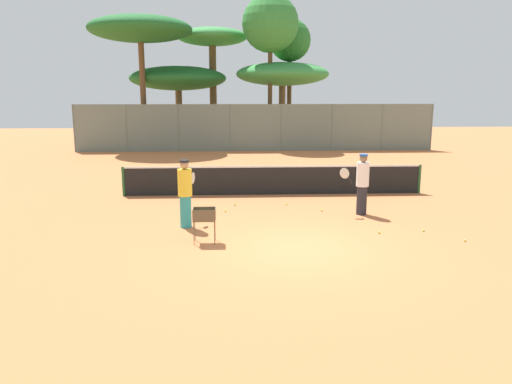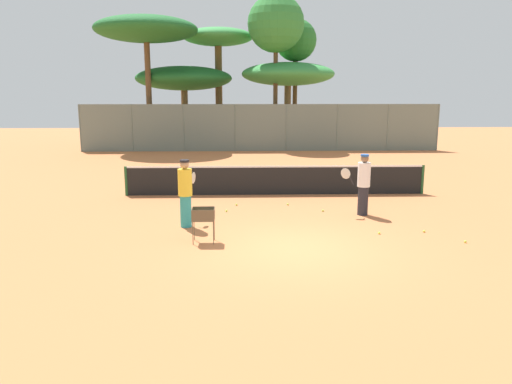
{
  "view_description": "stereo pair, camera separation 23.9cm",
  "coord_description": "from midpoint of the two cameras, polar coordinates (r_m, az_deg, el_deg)",
  "views": [
    {
      "loc": [
        -1.51,
        -11.48,
        3.76
      ],
      "look_at": [
        -0.85,
        2.0,
        1.0
      ],
      "focal_mm": 35.0,
      "sensor_mm": 36.0,
      "label": 1
    },
    {
      "loc": [
        -1.27,
        -11.49,
        3.76
      ],
      "look_at": [
        -0.85,
        2.0,
        1.0
      ],
      "focal_mm": 35.0,
      "sensor_mm": 36.0,
      "label": 2
    }
  ],
  "objects": [
    {
      "name": "tennis_ball_6",
      "position": [
        15.84,
        -7.7,
        -2.16
      ],
      "size": [
        0.07,
        0.07,
        0.07
      ],
      "primitive_type": "sphere",
      "color": "#D1E54C",
      "rests_on": "ground_plane"
    },
    {
      "name": "tennis_ball_4",
      "position": [
        13.67,
        22.3,
        -5.15
      ],
      "size": [
        0.07,
        0.07,
        0.07
      ],
      "primitive_type": "sphere",
      "color": "#D1E54C",
      "rests_on": "ground_plane"
    },
    {
      "name": "tennis_ball_7",
      "position": [
        16.66,
        3.07,
        -1.39
      ],
      "size": [
        0.07,
        0.07,
        0.07
      ],
      "primitive_type": "sphere",
      "color": "#D1E54C",
      "rests_on": "ground_plane"
    },
    {
      "name": "tree_5",
      "position": [
        36.29,
        3.7,
        16.77
      ],
      "size": [
        2.91,
        2.91,
        8.63
      ],
      "color": "brown",
      "rests_on": "ground_plane"
    },
    {
      "name": "tennis_ball_0",
      "position": [
        15.9,
        7.1,
        -2.09
      ],
      "size": [
        0.07,
        0.07,
        0.07
      ],
      "primitive_type": "sphere",
      "color": "#D1E54C",
      "rests_on": "ground_plane"
    },
    {
      "name": "player_red_cap",
      "position": [
        13.94,
        -8.58,
        -0.07
      ],
      "size": [
        0.46,
        0.92,
        1.89
      ],
      "rotation": [
        0.0,
        0.0,
        1.24
      ],
      "color": "teal",
      "rests_on": "ground_plane"
    },
    {
      "name": "tree_4",
      "position": [
        35.96,
        -9.08,
        12.67
      ],
      "size": [
        6.69,
        6.69,
        5.42
      ],
      "color": "brown",
      "rests_on": "ground_plane"
    },
    {
      "name": "tennis_ball_5",
      "position": [
        13.74,
        13.42,
        -4.5
      ],
      "size": [
        0.07,
        0.07,
        0.07
      ],
      "primitive_type": "sphere",
      "color": "#D1E54C",
      "rests_on": "ground_plane"
    },
    {
      "name": "ball_cart",
      "position": [
        12.52,
        -6.47,
        -2.89
      ],
      "size": [
        0.56,
        0.41,
        0.88
      ],
      "color": "brown",
      "rests_on": "ground_plane"
    },
    {
      "name": "tennis_ball_1",
      "position": [
        14.26,
        18.14,
        -4.18
      ],
      "size": [
        0.07,
        0.07,
        0.07
      ],
      "primitive_type": "sphere",
      "color": "#D1E54C",
      "rests_on": "ground_plane"
    },
    {
      "name": "ground_plane",
      "position": [
        12.16,
        3.94,
        -6.48
      ],
      "size": [
        80.0,
        80.0,
        0.0
      ],
      "primitive_type": "plane",
      "color": "#C67242"
    },
    {
      "name": "back_fence",
      "position": [
        31.46,
        -0.24,
        7.36
      ],
      "size": [
        22.53,
        0.08,
        2.92
      ],
      "color": "slate",
      "rests_on": "ground_plane"
    },
    {
      "name": "tree_3",
      "position": [
        36.41,
        -5.21,
        16.92
      ],
      "size": [
        4.94,
        4.94,
        8.03
      ],
      "color": "brown",
      "rests_on": "ground_plane"
    },
    {
      "name": "player_white_outfit",
      "position": [
        15.53,
        11.61,
        0.97
      ],
      "size": [
        0.95,
        0.39,
        1.87
      ],
      "rotation": [
        0.0,
        0.0,
        3.11
      ],
      "color": "#26262D",
      "rests_on": "ground_plane"
    },
    {
      "name": "tennis_ball_2",
      "position": [
        16.56,
        -2.83,
        -1.46
      ],
      "size": [
        0.07,
        0.07,
        0.07
      ],
      "primitive_type": "sphere",
      "color": "#D1E54C",
      "rests_on": "ground_plane"
    },
    {
      "name": "tree_0",
      "position": [
        33.56,
        -13.3,
        17.59
      ],
      "size": [
        6.49,
        6.49,
        8.33
      ],
      "color": "brown",
      "rests_on": "ground_plane"
    },
    {
      "name": "tree_1",
      "position": [
        35.22,
        2.83,
        13.25
      ],
      "size": [
        6.36,
        6.36,
        5.65
      ],
      "color": "brown",
      "rests_on": "ground_plane"
    },
    {
      "name": "parked_car",
      "position": [
        34.93,
        -2.15,
        6.45
      ],
      "size": [
        4.2,
        1.7,
        1.6
      ],
      "color": "#B2B7BC",
      "rests_on": "ground_plane"
    },
    {
      "name": "tennis_net",
      "position": [
        18.22,
        1.64,
        1.43
      ],
      "size": [
        10.96,
        0.1,
        1.07
      ],
      "color": "#26592D",
      "rests_on": "ground_plane"
    },
    {
      "name": "tennis_ball_3",
      "position": [
        15.74,
        -3.95,
        -2.17
      ],
      "size": [
        0.07,
        0.07,
        0.07
      ],
      "primitive_type": "sphere",
      "color": "#D1E54C",
      "rests_on": "ground_plane"
    },
    {
      "name": "tree_2",
      "position": [
        33.96,
        1.44,
        18.61
      ],
      "size": [
        3.68,
        3.68,
        9.83
      ],
      "color": "brown",
      "rests_on": "ground_plane"
    }
  ]
}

